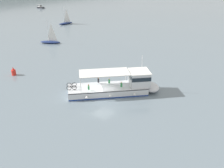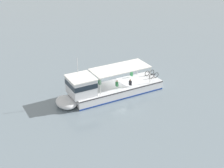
# 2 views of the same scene
# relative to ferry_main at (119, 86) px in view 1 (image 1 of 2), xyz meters

# --- Properties ---
(ground_plane) EXTENTS (400.00, 400.00, 0.00)m
(ground_plane) POSITION_rel_ferry_main_xyz_m (-2.45, 0.82, -1.02)
(ground_plane) COLOR slate
(ferry_main) EXTENTS (11.24, 11.10, 5.32)m
(ferry_main) POSITION_rel_ferry_main_xyz_m (0.00, 0.00, 0.00)
(ferry_main) COLOR silver
(ferry_main) RESTS_ON ground
(motorboat_near_starboard) EXTENTS (1.37, 3.62, 1.26)m
(motorboat_near_starboard) POSITION_rel_ferry_main_xyz_m (44.88, 75.20, -0.47)
(motorboat_near_starboard) COLOR #232328
(motorboat_near_starboard) RESTS_ON ground
(sailboat_off_bow) EXTENTS (3.67, 4.84, 5.40)m
(sailboat_off_bow) POSITION_rel_ferry_main_xyz_m (10.72, 27.48, -0.47)
(sailboat_off_bow) COLOR navy
(sailboat_off_bow) RESTS_ON ground
(sailboat_outer_anchorage) EXTENTS (4.96, 2.11, 5.40)m
(sailboat_outer_anchorage) POSITION_rel_ferry_main_xyz_m (27.91, 40.77, -0.47)
(sailboat_outer_anchorage) COLOR navy
(sailboat_outer_anchorage) RESTS_ON ground
(channel_buoy) EXTENTS (0.70, 0.70, 1.40)m
(channel_buoy) POSITION_rel_ferry_main_xyz_m (-5.34, 17.38, -0.45)
(channel_buoy) COLOR red
(channel_buoy) RESTS_ON ground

